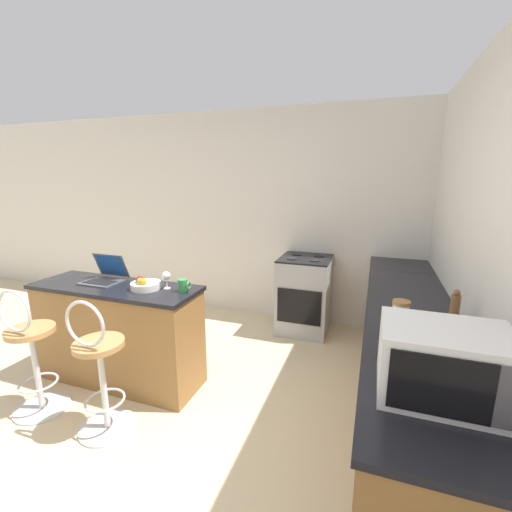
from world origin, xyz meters
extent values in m
plane|color=beige|center=(0.00, 0.00, 0.00)|extent=(20.00, 20.00, 0.00)
cube|color=silver|center=(0.00, 2.63, 1.30)|extent=(12.00, 0.06, 2.60)
cube|color=olive|center=(-0.52, 0.72, 0.43)|extent=(1.45, 0.47, 0.86)
cube|color=black|center=(-0.52, 0.72, 0.87)|extent=(1.48, 0.50, 0.03)
cube|color=olive|center=(1.82, 1.05, 0.43)|extent=(0.59, 3.10, 0.86)
cube|color=black|center=(1.82, 1.05, 0.87)|extent=(0.62, 3.13, 0.03)
cylinder|color=silver|center=(-0.85, 0.17, 0.01)|extent=(0.40, 0.40, 0.02)
cylinder|color=silver|center=(-0.85, 0.17, 0.34)|extent=(0.04, 0.04, 0.65)
torus|color=silver|center=(-0.85, 0.17, 0.23)|extent=(0.28, 0.28, 0.02)
cylinder|color=#B7844C|center=(-0.85, 0.17, 0.67)|extent=(0.34, 0.34, 0.04)
torus|color=silver|center=(-0.85, 0.08, 0.86)|extent=(0.32, 0.02, 0.32)
cylinder|color=silver|center=(-0.20, 0.17, 0.01)|extent=(0.40, 0.40, 0.02)
cylinder|color=silver|center=(-0.20, 0.17, 0.34)|extent=(0.04, 0.04, 0.65)
torus|color=silver|center=(-0.20, 0.17, 0.23)|extent=(0.28, 0.28, 0.02)
cylinder|color=#B7844C|center=(-0.20, 0.17, 0.67)|extent=(0.34, 0.34, 0.04)
torus|color=silver|center=(-0.20, 0.08, 0.86)|extent=(0.32, 0.02, 0.32)
cube|color=#47474C|center=(-0.69, 0.75, 0.90)|extent=(0.32, 0.24, 0.01)
cube|color=black|center=(-0.69, 0.73, 0.90)|extent=(0.27, 0.13, 0.00)
cube|color=#47474C|center=(-0.69, 0.88, 1.02)|extent=(0.32, 0.09, 0.22)
cube|color=#19478C|center=(-0.69, 0.88, 1.02)|extent=(0.28, 0.07, 0.18)
cube|color=white|center=(1.85, -0.04, 1.04)|extent=(0.50, 0.37, 0.30)
cube|color=black|center=(1.80, -0.23, 1.04)|extent=(0.35, 0.01, 0.24)
cube|color=#9EA3A8|center=(0.81, 2.28, 0.44)|extent=(0.57, 0.59, 0.87)
cube|color=black|center=(0.81, 1.98, 0.40)|extent=(0.49, 0.01, 0.39)
cube|color=black|center=(0.81, 2.28, 0.88)|extent=(0.57, 0.59, 0.02)
cylinder|color=black|center=(0.68, 2.16, 0.90)|extent=(0.11, 0.11, 0.01)
cylinder|color=black|center=(0.94, 2.16, 0.90)|extent=(0.11, 0.11, 0.01)
cylinder|color=black|center=(0.68, 2.40, 0.90)|extent=(0.11, 0.11, 0.01)
cylinder|color=black|center=(0.94, 2.40, 0.90)|extent=(0.11, 0.11, 0.01)
cylinder|color=silver|center=(-0.21, 0.74, 0.92)|extent=(0.24, 0.24, 0.05)
sphere|color=red|center=(-0.26, 0.72, 0.97)|extent=(0.07, 0.07, 0.07)
sphere|color=orange|center=(-0.21, 0.69, 0.97)|extent=(0.06, 0.06, 0.06)
sphere|color=#66B233|center=(-0.23, 0.69, 0.97)|extent=(0.06, 0.06, 0.06)
cylinder|color=#338447|center=(0.11, 0.78, 0.94)|extent=(0.08, 0.08, 0.10)
torus|color=#338447|center=(0.16, 0.78, 0.95)|extent=(0.01, 0.07, 0.07)
cylinder|color=silver|center=(1.72, 0.61, 0.97)|extent=(0.10, 0.10, 0.16)
cylinder|color=olive|center=(1.72, 0.61, 1.06)|extent=(0.10, 0.10, 0.02)
cylinder|color=silver|center=(-0.06, 0.80, 0.89)|extent=(0.06, 0.06, 0.00)
cylinder|color=silver|center=(-0.06, 0.80, 0.94)|extent=(0.01, 0.01, 0.08)
sphere|color=silver|center=(-0.06, 0.80, 1.00)|extent=(0.07, 0.07, 0.07)
cylinder|color=brown|center=(2.00, 0.61, 1.02)|extent=(0.05, 0.05, 0.25)
sphere|color=brown|center=(2.00, 0.61, 1.15)|extent=(0.04, 0.04, 0.04)
camera|label=1|loc=(1.53, -1.50, 1.79)|focal=24.00mm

